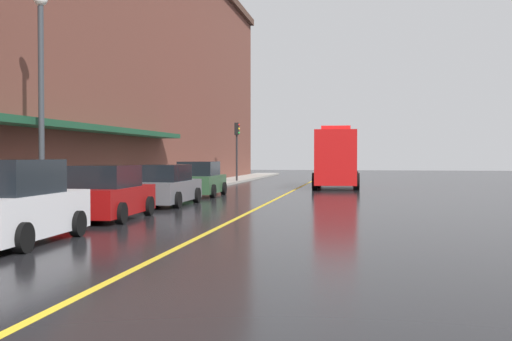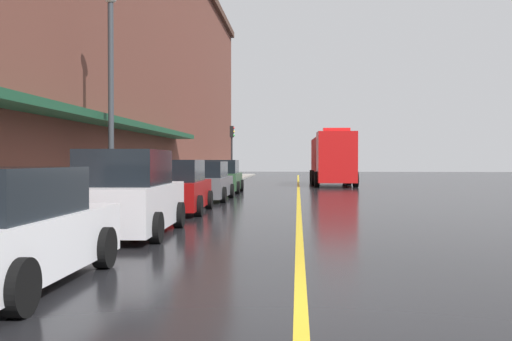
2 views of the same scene
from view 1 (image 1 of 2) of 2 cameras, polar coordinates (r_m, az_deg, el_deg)
ground_plane at (r=32.33m, az=2.68°, el=-2.19°), size 112.00×112.00×0.00m
sidewalk_left at (r=33.65m, az=-7.86°, el=-1.94°), size 2.40×70.00×0.15m
lane_center_stripe at (r=32.33m, az=2.68°, el=-2.19°), size 0.16×70.00×0.01m
brick_building_left at (r=35.33m, az=-17.40°, el=10.95°), size 10.13×64.00×15.83m
parked_car_1 at (r=15.22m, az=-21.23°, el=-2.93°), size 2.17×4.41×1.91m
parked_car_2 at (r=20.19m, az=-13.39°, el=-2.09°), size 2.16×4.41×1.70m
parked_car_3 at (r=25.53m, az=-8.31°, el=-1.41°), size 2.14×4.80×1.64m
parked_car_4 at (r=31.14m, az=-5.13°, el=-0.86°), size 2.15×4.15×1.72m
fire_truck at (r=39.59m, az=7.33°, el=1.02°), size 2.94×8.37×3.74m
parking_meter_0 at (r=23.54m, az=-13.57°, el=-0.97°), size 0.14×0.18×1.33m
parking_meter_1 at (r=21.97m, az=-15.35°, el=-1.14°), size 0.14×0.18×1.33m
street_lamp_left at (r=20.81m, az=-18.97°, el=7.91°), size 0.44×0.44×6.94m
traffic_light_near at (r=46.49m, az=-1.75°, el=2.77°), size 0.38×0.36×4.30m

